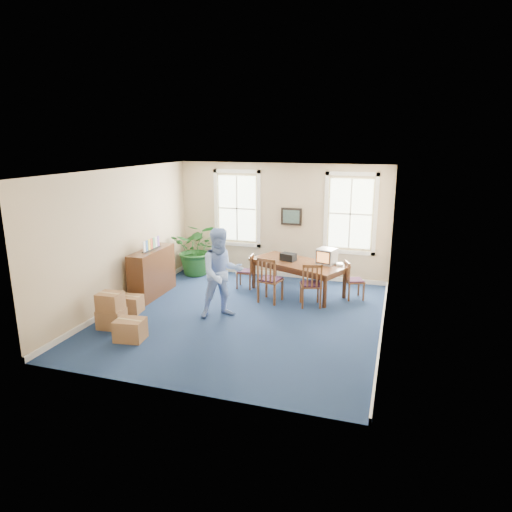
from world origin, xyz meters
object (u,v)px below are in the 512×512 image
(crt_tv, at_px, (327,256))
(chair_near_left, at_px, (270,279))
(credenza, at_px, (152,271))
(man, at_px, (222,273))
(cardboard_boxes, at_px, (122,309))
(potted_plant, at_px, (197,249))
(conference_table, at_px, (298,277))

(crt_tv, relative_size, chair_near_left, 0.41)
(credenza, bearing_deg, man, -20.53)
(man, height_order, credenza, man)
(chair_near_left, relative_size, cardboard_boxes, 0.80)
(chair_near_left, xyz_separation_m, credenza, (-2.95, -0.45, 0.07))
(potted_plant, bearing_deg, cardboard_boxes, -88.47)
(chair_near_left, xyz_separation_m, potted_plant, (-2.63, 1.54, 0.20))
(chair_near_left, relative_size, potted_plant, 0.73)
(chair_near_left, bearing_deg, man, 69.17)
(conference_table, height_order, crt_tv, crt_tv)
(man, distance_m, cardboard_boxes, 2.21)
(cardboard_boxes, bearing_deg, conference_table, 47.23)
(conference_table, distance_m, man, 2.48)
(conference_table, bearing_deg, man, -97.83)
(potted_plant, xyz_separation_m, cardboard_boxes, (0.11, -3.98, -0.36))
(conference_table, xyz_separation_m, cardboard_boxes, (-3.01, -3.26, -0.01))
(crt_tv, relative_size, cardboard_boxes, 0.33)
(crt_tv, bearing_deg, conference_table, -158.43)
(crt_tv, relative_size, potted_plant, 0.30)
(man, bearing_deg, potted_plant, 88.35)
(credenza, relative_size, cardboard_boxes, 1.14)
(credenza, xyz_separation_m, potted_plant, (0.32, 1.99, 0.13))
(crt_tv, height_order, chair_near_left, crt_tv)
(crt_tv, xyz_separation_m, man, (-1.96, -2.11, -0.01))
(crt_tv, xyz_separation_m, credenza, (-4.15, -1.32, -0.38))
(cardboard_boxes, bearing_deg, crt_tv, 41.66)
(credenza, xyz_separation_m, cardboard_boxes, (0.42, -1.99, -0.23))
(chair_near_left, xyz_separation_m, cardboard_boxes, (-2.52, -2.44, -0.16))
(crt_tv, bearing_deg, potted_plant, -172.67)
(conference_table, distance_m, credenza, 3.67)
(conference_table, distance_m, crt_tv, 0.93)
(potted_plant, bearing_deg, man, -56.06)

